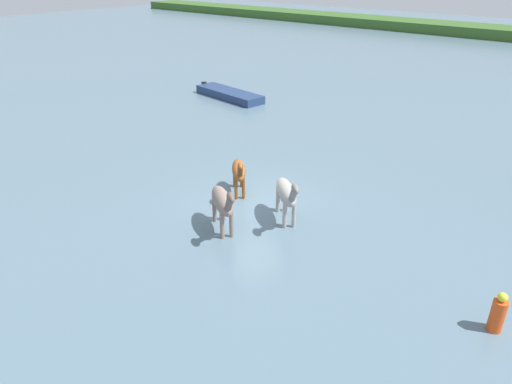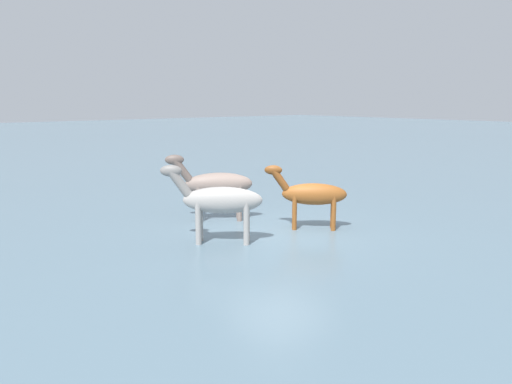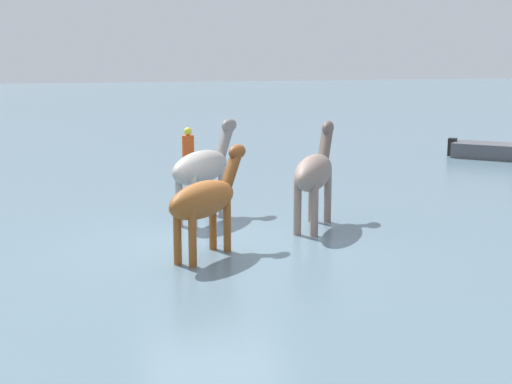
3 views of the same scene
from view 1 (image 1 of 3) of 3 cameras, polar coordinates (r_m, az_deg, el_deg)
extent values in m
plane|color=slate|center=(17.84, -0.66, -1.31)|extent=(148.35, 148.35, 0.00)
ellipsoid|color=brown|center=(18.23, -2.13, 2.69)|extent=(1.62, 1.60, 0.59)
cylinder|color=brown|center=(17.96, -1.54, 0.62)|extent=(0.13, 0.13, 0.97)
cylinder|color=brown|center=(17.95, -2.45, 0.58)|extent=(0.13, 0.13, 0.97)
cylinder|color=brown|center=(18.91, -1.77, 2.01)|extent=(0.13, 0.13, 0.97)
cylinder|color=brown|center=(18.90, -2.63, 1.97)|extent=(0.13, 0.13, 0.97)
cylinder|color=brown|center=(17.22, -1.95, 2.62)|extent=(0.53, 0.52, 0.65)
ellipsoid|color=brown|center=(16.94, -1.93, 3.18)|extent=(0.49, 0.48, 0.26)
ellipsoid|color=#9E9993|center=(16.27, 3.70, 0.01)|extent=(1.86, 1.72, 0.66)
cylinder|color=#9E9993|center=(16.05, 4.64, -2.60)|extent=(0.14, 0.14, 1.08)
cylinder|color=#9E9993|center=(15.99, 3.54, -2.69)|extent=(0.14, 0.14, 1.08)
cylinder|color=#9E9993|center=(17.06, 3.75, -0.71)|extent=(0.14, 0.14, 1.08)
cylinder|color=#9E9993|center=(17.00, 2.70, -0.79)|extent=(0.14, 0.14, 1.08)
cylinder|color=slate|center=(15.18, 4.58, -0.27)|extent=(0.60, 0.56, 0.72)
ellipsoid|color=slate|center=(14.87, 4.80, 0.39)|extent=(0.55, 0.52, 0.29)
ellipsoid|color=gray|center=(15.68, -4.16, -1.06)|extent=(1.97, 1.56, 0.66)
cylinder|color=gray|center=(15.47, -3.03, -3.73)|extent=(0.14, 0.14, 1.09)
cylinder|color=gray|center=(15.41, -4.18, -3.90)|extent=(0.14, 0.14, 1.09)
cylinder|color=gray|center=(16.48, -4.03, -1.75)|extent=(0.14, 0.14, 1.09)
cylinder|color=gray|center=(16.42, -5.11, -1.90)|extent=(0.14, 0.14, 1.09)
cylinder|color=#63544C|center=(14.58, -3.29, -1.38)|extent=(0.63, 0.52, 0.72)
ellipsoid|color=#63544C|center=(14.26, -3.12, -0.70)|extent=(0.58, 0.48, 0.29)
cube|color=navy|center=(31.98, -3.26, 11.70)|extent=(5.52, 2.15, 0.66)
cube|color=black|center=(34.10, -6.35, 12.65)|extent=(0.27, 0.31, 0.71)
cylinder|color=#E54C19|center=(13.32, 27.40, -13.26)|extent=(0.36, 0.36, 0.90)
sphere|color=yellow|center=(12.99, 27.92, -11.30)|extent=(0.24, 0.24, 0.24)
camera|label=2|loc=(21.77, 34.55, 9.05)|focal=33.66mm
camera|label=3|loc=(27.49, -17.37, 14.82)|focal=51.60mm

